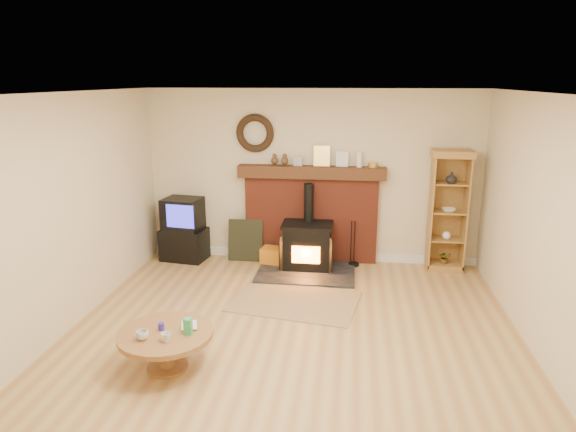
# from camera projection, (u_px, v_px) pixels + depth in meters

# --- Properties ---
(ground) EXTENTS (5.50, 5.50, 0.00)m
(ground) POSITION_uv_depth(u_px,v_px,m) (290.00, 345.00, 5.44)
(ground) COLOR #A67745
(ground) RESTS_ON ground
(room_shell) EXTENTS (5.02, 5.52, 2.61)m
(room_shell) POSITION_uv_depth(u_px,v_px,m) (289.00, 185.00, 5.08)
(room_shell) COLOR beige
(room_shell) RESTS_ON ground
(chimney_breast) EXTENTS (2.20, 0.22, 1.78)m
(chimney_breast) POSITION_uv_depth(u_px,v_px,m) (311.00, 210.00, 7.78)
(chimney_breast) COLOR maroon
(chimney_breast) RESTS_ON ground
(wood_stove) EXTENTS (1.40, 1.00, 1.25)m
(wood_stove) POSITION_uv_depth(u_px,v_px,m) (307.00, 248.00, 7.53)
(wood_stove) COLOR black
(wood_stove) RESTS_ON ground
(area_rug) EXTENTS (1.71, 1.32, 0.01)m
(area_rug) POSITION_uv_depth(u_px,v_px,m) (295.00, 301.00, 6.50)
(area_rug) COLOR brown
(area_rug) RESTS_ON ground
(tv_unit) EXTENTS (0.72, 0.55, 0.97)m
(tv_unit) POSITION_uv_depth(u_px,v_px,m) (184.00, 230.00, 7.91)
(tv_unit) COLOR black
(tv_unit) RESTS_ON ground
(curio_cabinet) EXTENTS (0.57, 0.41, 1.77)m
(curio_cabinet) POSITION_uv_depth(u_px,v_px,m) (448.00, 211.00, 7.41)
(curio_cabinet) COLOR olive
(curio_cabinet) RESTS_ON ground
(firelog_box) EXTENTS (0.46, 0.33, 0.26)m
(firelog_box) POSITION_uv_depth(u_px,v_px,m) (276.00, 256.00, 7.76)
(firelog_box) COLOR #E0A60B
(firelog_box) RESTS_ON ground
(leaning_painting) EXTENTS (0.53, 0.14, 0.64)m
(leaning_painting) POSITION_uv_depth(u_px,v_px,m) (246.00, 240.00, 7.92)
(leaning_painting) COLOR black
(leaning_painting) RESTS_ON ground
(fire_tools) EXTENTS (0.16, 0.16, 0.70)m
(fire_tools) POSITION_uv_depth(u_px,v_px,m) (353.00, 259.00, 7.72)
(fire_tools) COLOR black
(fire_tools) RESTS_ON ground
(coffee_table) EXTENTS (0.91, 0.91, 0.55)m
(coffee_table) POSITION_uv_depth(u_px,v_px,m) (166.00, 339.00, 4.92)
(coffee_table) COLOR brown
(coffee_table) RESTS_ON ground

